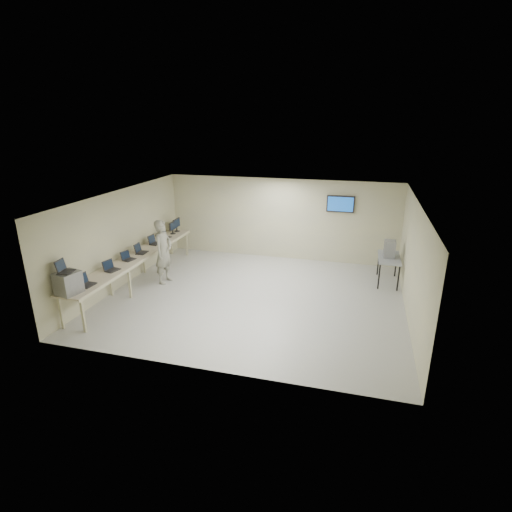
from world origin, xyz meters
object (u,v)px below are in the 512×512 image
(workbench, at_px, (136,258))
(equipment_box, at_px, (68,283))
(soldier, at_px, (164,252))
(side_table, at_px, (389,259))

(workbench, height_order, equipment_box, equipment_box)
(workbench, relative_size, equipment_box, 11.52)
(soldier, bearing_deg, side_table, -69.78)
(soldier, bearing_deg, equipment_box, 171.92)
(soldier, xyz_separation_m, side_table, (6.49, 1.70, -0.23))
(workbench, xyz_separation_m, side_table, (7.19, 2.08, -0.09))
(workbench, height_order, side_table, workbench)
(equipment_box, bearing_deg, workbench, 100.15)
(equipment_box, distance_m, side_table, 8.72)
(equipment_box, xyz_separation_m, side_table, (7.25, 4.83, -0.42))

